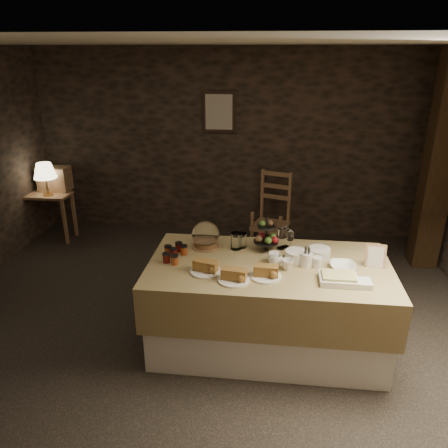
# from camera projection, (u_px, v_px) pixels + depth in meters

# --- Properties ---
(ground_plane) EXTENTS (5.50, 5.00, 0.01)m
(ground_plane) POSITION_uv_depth(u_px,v_px,m) (204.00, 326.00, 4.34)
(ground_plane) COLOR black
(ground_plane) RESTS_ON ground
(room_shell) EXTENTS (5.52, 5.02, 2.60)m
(room_shell) POSITION_uv_depth(u_px,v_px,m) (201.00, 173.00, 3.75)
(room_shell) COLOR black
(room_shell) RESTS_ON ground
(buffet_table) EXTENTS (2.09, 1.11, 0.83)m
(buffet_table) POSITION_uv_depth(u_px,v_px,m) (268.00, 299.00, 3.91)
(buffet_table) COLOR white
(buffet_table) RESTS_ON ground_plane
(console_table) EXTENTS (0.63, 0.36, 0.68)m
(console_table) POSITION_uv_depth(u_px,v_px,m) (48.00, 203.00, 6.12)
(console_table) COLOR olive
(console_table) RESTS_ON ground_plane
(table_lamp) EXTENTS (0.30, 0.30, 0.45)m
(table_lamp) POSITION_uv_depth(u_px,v_px,m) (45.00, 171.00, 5.89)
(table_lamp) COLOR #AB7D3B
(table_lamp) RESTS_ON console_table
(wine_rack) EXTENTS (0.42, 0.26, 0.34)m
(wine_rack) POSITION_uv_depth(u_px,v_px,m) (54.00, 179.00, 6.17)
(wine_rack) COLOR olive
(wine_rack) RESTS_ON console_table
(chair) EXTENTS (0.58, 0.56, 0.78)m
(chair) POSITION_uv_depth(u_px,v_px,m) (271.00, 211.00, 6.09)
(chair) COLOR olive
(chair) RESTS_ON ground_plane
(timber_column) EXTENTS (0.30, 0.30, 2.60)m
(timber_column) POSITION_uv_depth(u_px,v_px,m) (439.00, 164.00, 5.11)
(timber_column) COLOR black
(timber_column) RESTS_ON ground_plane
(framed_picture) EXTENTS (0.45, 0.04, 0.55)m
(framed_picture) POSITION_uv_depth(u_px,v_px,m) (219.00, 112.00, 5.96)
(framed_picture) COLOR #312018
(framed_picture) RESTS_ON room_shell
(plate_stack_a) EXTENTS (0.19, 0.19, 0.10)m
(plate_stack_a) POSITION_uv_depth(u_px,v_px,m) (296.00, 256.00, 3.80)
(plate_stack_a) COLOR white
(plate_stack_a) RESTS_ON buffet_table
(plate_stack_b) EXTENTS (0.20, 0.20, 0.08)m
(plate_stack_b) POSITION_uv_depth(u_px,v_px,m) (319.00, 253.00, 3.88)
(plate_stack_b) COLOR white
(plate_stack_b) RESTS_ON buffet_table
(cutlery_holder) EXTENTS (0.10, 0.10, 0.12)m
(cutlery_holder) POSITION_uv_depth(u_px,v_px,m) (307.00, 260.00, 3.71)
(cutlery_holder) COLOR white
(cutlery_holder) RESTS_ON buffet_table
(cup_a) EXTENTS (0.13, 0.13, 0.10)m
(cup_a) POSITION_uv_depth(u_px,v_px,m) (275.00, 260.00, 3.73)
(cup_a) COLOR white
(cup_a) RESTS_ON buffet_table
(cup_b) EXTENTS (0.10, 0.10, 0.09)m
(cup_b) POSITION_uv_depth(u_px,v_px,m) (287.00, 265.00, 3.66)
(cup_b) COLOR white
(cup_b) RESTS_ON buffet_table
(mug_c) EXTENTS (0.09, 0.09, 0.09)m
(mug_c) POSITION_uv_depth(u_px,v_px,m) (274.00, 257.00, 3.78)
(mug_c) COLOR white
(mug_c) RESTS_ON buffet_table
(mug_d) EXTENTS (0.08, 0.08, 0.09)m
(mug_d) POSITION_uv_depth(u_px,v_px,m) (317.00, 262.00, 3.70)
(mug_d) COLOR white
(mug_d) RESTS_ON buffet_table
(bowl) EXTENTS (0.23, 0.23, 0.05)m
(bowl) POSITION_uv_depth(u_px,v_px,m) (343.00, 267.00, 3.67)
(bowl) COLOR white
(bowl) RESTS_ON buffet_table
(cake_dome) EXTENTS (0.26, 0.26, 0.26)m
(cake_dome) POSITION_uv_depth(u_px,v_px,m) (206.00, 236.00, 4.06)
(cake_dome) COLOR olive
(cake_dome) RESTS_ON buffet_table
(fruit_stand) EXTENTS (0.23, 0.23, 0.33)m
(fruit_stand) POSITION_uv_depth(u_px,v_px,m) (267.00, 237.00, 3.98)
(fruit_stand) COLOR black
(fruit_stand) RESTS_ON buffet_table
(bread_platter_left) EXTENTS (0.26, 0.26, 0.11)m
(bread_platter_left) POSITION_uv_depth(u_px,v_px,m) (206.00, 268.00, 3.62)
(bread_platter_left) COLOR white
(bread_platter_left) RESTS_ON buffet_table
(bread_platter_center) EXTENTS (0.26, 0.26, 0.11)m
(bread_platter_center) POSITION_uv_depth(u_px,v_px,m) (234.00, 276.00, 3.49)
(bread_platter_center) COLOR white
(bread_platter_center) RESTS_ON buffet_table
(bread_platter_right) EXTENTS (0.26, 0.26, 0.11)m
(bread_platter_right) POSITION_uv_depth(u_px,v_px,m) (266.00, 273.00, 3.54)
(bread_platter_right) COLOR white
(bread_platter_right) RESTS_ON buffet_table
(jam_jars) EXTENTS (0.20, 0.32, 0.07)m
(jam_jars) POSITION_uv_depth(u_px,v_px,m) (174.00, 253.00, 3.88)
(jam_jars) COLOR #62130F
(jam_jars) RESTS_ON buffet_table
(tart_dish) EXTENTS (0.30, 0.22, 0.07)m
(tart_dish) POSITION_uv_depth(u_px,v_px,m) (338.00, 278.00, 3.47)
(tart_dish) COLOR white
(tart_dish) RESTS_ON buffet_table
(square_dish) EXTENTS (0.14, 0.14, 0.04)m
(square_dish) POSITION_uv_depth(u_px,v_px,m) (362.00, 283.00, 3.42)
(square_dish) COLOR white
(square_dish) RESTS_ON buffet_table
(menu_frame) EXTENTS (0.17, 0.08, 0.22)m
(menu_frame) POSITION_uv_depth(u_px,v_px,m) (375.00, 257.00, 3.70)
(menu_frame) COLOR olive
(menu_frame) RESTS_ON buffet_table
(storage_jar_a) EXTENTS (0.10, 0.10, 0.16)m
(storage_jar_a) POSITION_uv_depth(u_px,v_px,m) (236.00, 241.00, 4.03)
(storage_jar_a) COLOR white
(storage_jar_a) RESTS_ON buffet_table
(storage_jar_b) EXTENTS (0.09, 0.09, 0.14)m
(storage_jar_b) POSITION_uv_depth(u_px,v_px,m) (242.00, 240.00, 4.07)
(storage_jar_b) COLOR white
(storage_jar_b) RESTS_ON buffet_table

